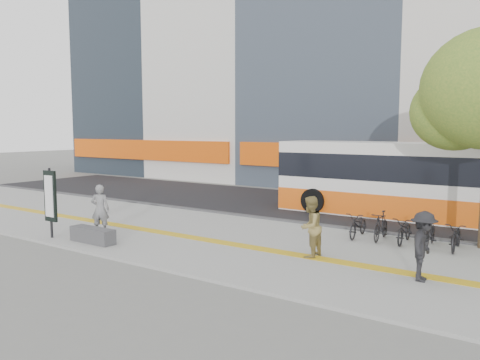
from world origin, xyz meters
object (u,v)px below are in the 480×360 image
Objects in this scene: pedestrian_tan at (310,227)px; bench at (93,235)px; signboard at (50,197)px; pedestrian_dark at (423,246)px; seated_woman at (100,209)px; bus at (417,183)px.

bench is at bearing -66.70° from pedestrian_tan.
pedestrian_dark is at bearing 11.26° from signboard.
pedestrian_tan is (6.11, 2.23, 0.59)m from bench.
pedestrian_tan reaches higher than seated_woman.
bench is at bearing -125.69° from bus.
seated_woman is (0.80, 1.26, -0.48)m from signboard.
pedestrian_tan is at bearing 20.04° from bench.
pedestrian_tan is 3.02m from pedestrian_dark.
bus is (8.57, 10.01, 0.06)m from signboard.
pedestrian_dark is at bearing 151.94° from seated_woman.
bench is 1.01× the size of pedestrian_dark.
pedestrian_tan is 1.03× the size of pedestrian_dark.
signboard reaches higher than pedestrian_dark.
pedestrian_dark is (9.90, 0.87, -0.02)m from seated_woman.
signboard is 1.57m from seated_woman.
bus is (6.97, 9.70, 1.12)m from bench.
pedestrian_tan reaches higher than pedestrian_dark.
bench is 9.30m from pedestrian_dark.
bench is at bearing 96.81° from seated_woman.
pedestrian_tan is at bearing 77.43° from pedestrian_dark.
signboard is at bearing -130.57° from bus.
pedestrian_dark is (10.70, 2.13, -0.50)m from signboard.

